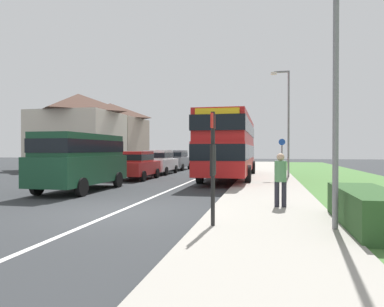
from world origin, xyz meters
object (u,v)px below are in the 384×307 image
object	(u,v)px
parked_car_red	(136,164)
pedestrian_at_stop	(280,177)
double_decker_bus	(230,144)
bus_stop_sign	(213,160)
street_lamp_near	(331,8)
street_lamp_mid	(287,116)
cycle_route_sign	(282,155)
parked_car_grey	(176,159)
parked_car_white	(159,161)
parked_van_dark_green	(81,158)

from	to	relation	value
parked_car_red	pedestrian_at_stop	size ratio (longest dim) A/B	2.36
double_decker_bus	bus_stop_sign	size ratio (longest dim) A/B	4.38
pedestrian_at_stop	street_lamp_near	size ratio (longest dim) A/B	0.20
street_lamp_near	street_lamp_mid	xyz separation A→B (m)	(-0.08, 14.49, -0.87)
double_decker_bus	cycle_route_sign	xyz separation A→B (m)	(3.21, 3.39, -0.72)
double_decker_bus	street_lamp_near	bearing A→B (deg)	-75.39
parked_car_red	pedestrian_at_stop	bearing A→B (deg)	-48.87
bus_stop_sign	cycle_route_sign	xyz separation A→B (m)	(2.20, 16.94, -0.11)
parked_car_grey	pedestrian_at_stop	xyz separation A→B (m)	(8.12, -19.14, 0.03)
double_decker_bus	cycle_route_sign	bearing A→B (deg)	46.57
parked_car_red	bus_stop_sign	world-z (taller)	bus_stop_sign
parked_car_red	parked_car_white	distance (m)	4.70
parked_van_dark_green	parked_car_white	size ratio (longest dim) A/B	1.26
parked_car_grey	double_decker_bus	bearing A→B (deg)	-56.62
parked_van_dark_green	street_lamp_mid	bearing A→B (deg)	43.66
double_decker_bus	parked_van_dark_green	xyz separation A→B (m)	(-5.63, -7.44, -0.71)
parked_car_red	cycle_route_sign	xyz separation A→B (m)	(8.67, 4.92, 0.51)
parked_car_white	street_lamp_mid	world-z (taller)	street_lamp_mid
parked_van_dark_green	bus_stop_sign	size ratio (longest dim) A/B	2.03
parked_car_red	cycle_route_sign	size ratio (longest dim) A/B	1.57
parked_car_grey	cycle_route_sign	xyz separation A→B (m)	(8.77, -5.04, 0.48)
parked_car_red	parked_car_grey	bearing A→B (deg)	90.60
double_decker_bus	street_lamp_mid	distance (m)	3.98
pedestrian_at_stop	street_lamp_mid	bearing A→B (deg)	85.97
parked_car_red	pedestrian_at_stop	xyz separation A→B (m)	(8.01, -9.18, 0.06)
bus_stop_sign	cycle_route_sign	distance (m)	17.08
parked_car_white	pedestrian_at_stop	xyz separation A→B (m)	(8.00, -13.88, 0.03)
parked_van_dark_green	parked_car_red	xyz separation A→B (m)	(0.17, 5.92, -0.52)
parked_van_dark_green	bus_stop_sign	xyz separation A→B (m)	(6.64, -6.10, 0.10)
bus_stop_sign	parked_car_red	bearing A→B (deg)	118.29
pedestrian_at_stop	street_lamp_mid	world-z (taller)	street_lamp_mid
parked_car_grey	bus_stop_sign	xyz separation A→B (m)	(6.57, -21.98, 0.60)
street_lamp_near	bus_stop_sign	bearing A→B (deg)	-174.85
bus_stop_sign	street_lamp_near	size ratio (longest dim) A/B	0.31
parked_car_grey	cycle_route_sign	bearing A→B (deg)	-29.89
pedestrian_at_stop	cycle_route_sign	size ratio (longest dim) A/B	0.66
parked_car_white	bus_stop_sign	size ratio (longest dim) A/B	1.62
street_lamp_near	double_decker_bus	bearing A→B (deg)	104.61
street_lamp_near	cycle_route_sign	bearing A→B (deg)	90.88
bus_stop_sign	street_lamp_near	distance (m)	4.03
cycle_route_sign	bus_stop_sign	bearing A→B (deg)	-97.40
pedestrian_at_stop	bus_stop_sign	distance (m)	3.28
parked_car_white	parked_car_grey	xyz separation A→B (m)	(-0.12, 5.26, -0.00)
pedestrian_at_stop	parked_van_dark_green	bearing A→B (deg)	158.27
parked_van_dark_green	street_lamp_mid	world-z (taller)	street_lamp_mid
parked_van_dark_green	bus_stop_sign	distance (m)	9.02
parked_car_white	parked_car_grey	size ratio (longest dim) A/B	0.97
double_decker_bus	street_lamp_mid	size ratio (longest dim) A/B	1.72
parked_car_red	street_lamp_near	world-z (taller)	street_lamp_near
parked_van_dark_green	street_lamp_mid	distance (m)	12.70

